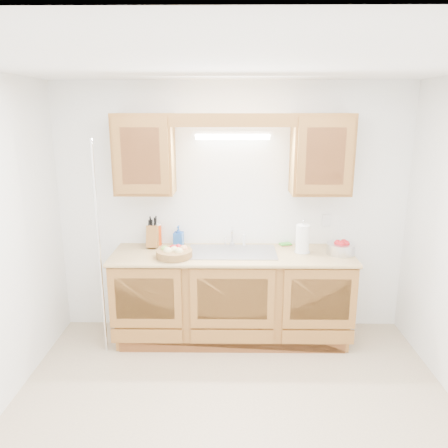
{
  "coord_description": "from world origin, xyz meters",
  "views": [
    {
      "loc": [
        -0.03,
        -2.79,
        2.23
      ],
      "look_at": [
        -0.08,
        0.85,
        1.28
      ],
      "focal_mm": 35.0,
      "sensor_mm": 36.0,
      "label": 1
    }
  ],
  "objects_px": {
    "fruit_basket": "(174,252)",
    "paper_towel": "(303,239)",
    "knife_block": "(153,236)",
    "apple_bowl": "(341,248)"
  },
  "relations": [
    {
      "from": "knife_block",
      "to": "apple_bowl",
      "type": "bearing_deg",
      "value": -4.98
    },
    {
      "from": "knife_block",
      "to": "apple_bowl",
      "type": "relative_size",
      "value": 0.97
    },
    {
      "from": "fruit_basket",
      "to": "apple_bowl",
      "type": "height_order",
      "value": "apple_bowl"
    },
    {
      "from": "knife_block",
      "to": "apple_bowl",
      "type": "distance_m",
      "value": 1.84
    },
    {
      "from": "fruit_basket",
      "to": "paper_towel",
      "type": "distance_m",
      "value": 1.22
    },
    {
      "from": "knife_block",
      "to": "fruit_basket",
      "type": "bearing_deg",
      "value": -49.91
    },
    {
      "from": "fruit_basket",
      "to": "knife_block",
      "type": "height_order",
      "value": "knife_block"
    },
    {
      "from": "fruit_basket",
      "to": "knife_block",
      "type": "xyz_separation_m",
      "value": [
        -0.25,
        0.31,
        0.07
      ]
    },
    {
      "from": "knife_block",
      "to": "paper_towel",
      "type": "height_order",
      "value": "paper_towel"
    },
    {
      "from": "fruit_basket",
      "to": "knife_block",
      "type": "bearing_deg",
      "value": 128.83
    }
  ]
}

